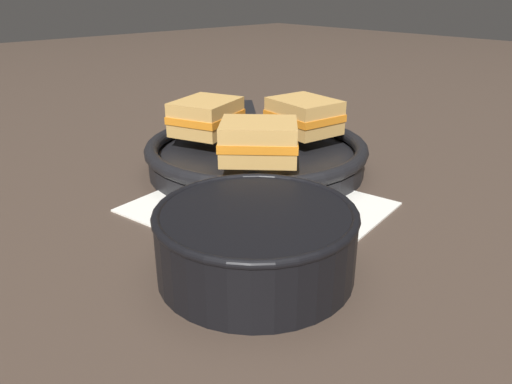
{
  "coord_description": "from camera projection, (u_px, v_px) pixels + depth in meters",
  "views": [
    {
      "loc": [
        0.34,
        -0.35,
        0.24
      ],
      "look_at": [
        -0.02,
        -0.02,
        0.03
      ],
      "focal_mm": 35.0,
      "sensor_mm": 36.0,
      "label": 1
    }
  ],
  "objects": [
    {
      "name": "sandwich_near_right",
      "position": [
        206.0,
        116.0,
        0.69
      ],
      "size": [
        0.1,
        0.11,
        0.05
      ],
      "rotation": [
        0.0,
        0.0,
        5.07
      ],
      "color": "tan",
      "rests_on": "skillet"
    },
    {
      "name": "ground_plane",
      "position": [
        283.0,
        219.0,
        0.54
      ],
      "size": [
        4.0,
        4.0,
        0.0
      ],
      "primitive_type": "plane",
      "color": "#47382D"
    },
    {
      "name": "skillet",
      "position": [
        256.0,
        154.0,
        0.68
      ],
      "size": [
        0.37,
        0.33,
        0.04
      ],
      "color": "black",
      "rests_on": "ground_plane"
    },
    {
      "name": "sandwich_far_left",
      "position": [
        259.0,
        141.0,
        0.59
      ],
      "size": [
        0.12,
        0.12,
        0.05
      ],
      "rotation": [
        0.0,
        0.0,
        7.06
      ],
      "color": "tan",
      "rests_on": "skillet"
    },
    {
      "name": "spoon",
      "position": [
        258.0,
        211.0,
        0.54
      ],
      "size": [
        0.18,
        0.05,
        0.01
      ],
      "rotation": [
        0.0,
        0.0,
        -0.17
      ],
      "color": "#B7B7BC",
      "rests_on": "napkin"
    },
    {
      "name": "sandwich_near_left",
      "position": [
        304.0,
        116.0,
        0.7
      ],
      "size": [
        0.1,
        0.09,
        0.05
      ],
      "rotation": [
        0.0,
        0.0,
        3.02
      ],
      "color": "tan",
      "rests_on": "skillet"
    },
    {
      "name": "soup_bowl",
      "position": [
        256.0,
        237.0,
        0.43
      ],
      "size": [
        0.17,
        0.17,
        0.06
      ],
      "color": "black",
      "rests_on": "ground_plane"
    },
    {
      "name": "napkin",
      "position": [
        259.0,
        206.0,
        0.57
      ],
      "size": [
        0.29,
        0.26,
        0.0
      ],
      "color": "white",
      "rests_on": "ground_plane"
    }
  ]
}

